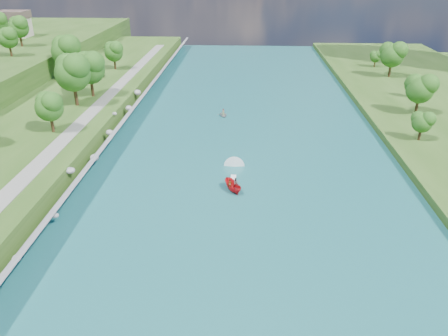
{
  "coord_description": "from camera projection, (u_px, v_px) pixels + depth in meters",
  "views": [
    {
      "loc": [
        0.03,
        -46.95,
        32.86
      ],
      "look_at": [
        -3.17,
        16.23,
        2.5
      ],
      "focal_mm": 35.0,
      "sensor_mm": 36.0,
      "label": 1
    }
  ],
  "objects": [
    {
      "name": "riprap_bank",
      "position": [
        92.0,
        161.0,
        74.16
      ],
      "size": [
        4.02,
        236.0,
        4.17
      ],
      "color": "slate",
      "rests_on": "ground"
    },
    {
      "name": "trees_ridge",
      "position": [
        9.0,
        28.0,
        131.64
      ],
      "size": [
        20.86,
        38.25,
        10.62
      ],
      "color": "#154E14",
      "rests_on": "ridge_west"
    },
    {
      "name": "riverside_path",
      "position": [
        54.0,
        149.0,
        74.45
      ],
      "size": [
        3.0,
        200.0,
        0.1
      ],
      "primitive_type": "cube",
      "color": "gray",
      "rests_on": "berm_west"
    },
    {
      "name": "trees_east",
      "position": [
        437.0,
        101.0,
        90.32
      ],
      "size": [
        15.47,
        139.09,
        11.97
      ],
      "color": "#154E14",
      "rests_on": "berm_east"
    },
    {
      "name": "motorboat",
      "position": [
        233.0,
        182.0,
        69.32
      ],
      "size": [
        3.6,
        19.07,
        2.07
      ],
      "rotation": [
        0.0,
        0.0,
        3.64
      ],
      "color": "red",
      "rests_on": "river_water"
    },
    {
      "name": "ground",
      "position": [
        242.0,
        240.0,
        56.5
      ],
      "size": [
        260.0,
        260.0,
        0.0
      ],
      "primitive_type": "plane",
      "color": "#2D5119",
      "rests_on": "ground"
    },
    {
      "name": "river_water",
      "position": [
        244.0,
        172.0,
        74.48
      ],
      "size": [
        55.0,
        240.0,
        0.1
      ],
      "primitive_type": "cube",
      "color": "#1B6268",
      "rests_on": "ground"
    },
    {
      "name": "raft",
      "position": [
        223.0,
        114.0,
        100.64
      ],
      "size": [
        2.98,
        3.6,
        1.7
      ],
      "rotation": [
        0.0,
        0.0,
        0.28
      ],
      "color": "gray",
      "rests_on": "river_water"
    }
  ]
}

